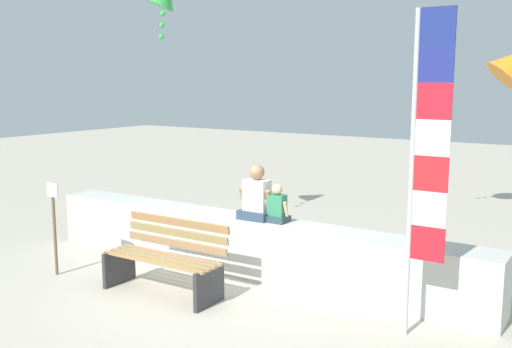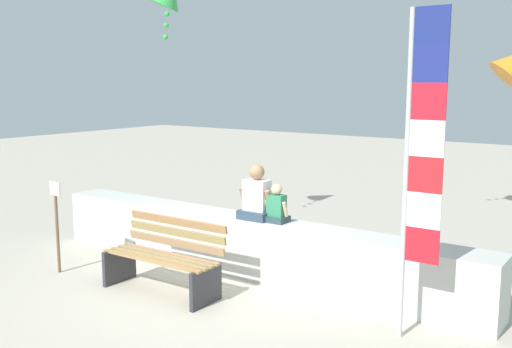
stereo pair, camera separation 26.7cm
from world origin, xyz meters
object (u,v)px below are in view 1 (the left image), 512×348
at_px(person_child, 277,207).
at_px(flag_banner, 424,154).
at_px(person_adult, 257,198).
at_px(sign_post, 54,221).
at_px(park_bench, 166,259).

distance_m(person_child, flag_banner, 2.40).
bearing_deg(flag_banner, person_adult, 162.99).
relative_size(person_adult, flag_banner, 0.22).
bearing_deg(sign_post, flag_banner, 8.93).
relative_size(person_child, flag_banner, 0.15).
relative_size(park_bench, flag_banner, 0.48).
bearing_deg(person_child, person_adult, -179.95).
xyz_separation_m(person_adult, flag_banner, (2.41, -0.74, 0.82)).
bearing_deg(flag_banner, person_child, 160.66).
xyz_separation_m(park_bench, person_child, (0.88, 1.15, 0.55)).
distance_m(park_bench, person_child, 1.55).
height_order(person_adult, flag_banner, flag_banner).
xyz_separation_m(person_child, flag_banner, (2.10, -0.74, 0.91)).
height_order(flag_banner, sign_post, flag_banner).
height_order(person_adult, person_child, person_adult).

